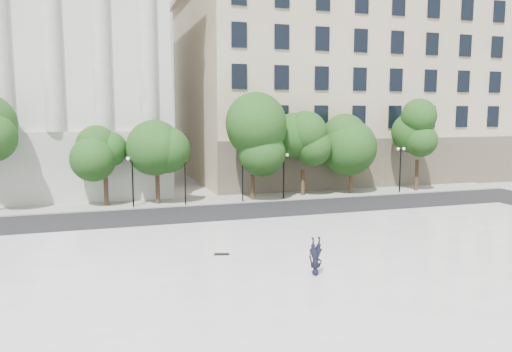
% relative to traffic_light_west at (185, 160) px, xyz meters
% --- Properties ---
extents(ground, '(160.00, 160.00, 0.00)m').
position_rel_traffic_light_west_xyz_m(ground, '(1.58, -22.30, -3.74)').
color(ground, '#B4B2AA').
rests_on(ground, ground).
extents(plaza, '(44.00, 22.00, 0.45)m').
position_rel_traffic_light_west_xyz_m(plaza, '(1.58, -19.30, -3.51)').
color(plaza, white).
rests_on(plaza, ground).
extents(street, '(60.00, 8.00, 0.02)m').
position_rel_traffic_light_west_xyz_m(street, '(1.58, -4.30, -3.73)').
color(street, black).
rests_on(street, ground).
extents(far_sidewalk, '(60.00, 4.00, 0.12)m').
position_rel_traffic_light_west_xyz_m(far_sidewalk, '(1.58, 1.70, -3.68)').
color(far_sidewalk, '#A7A59A').
rests_on(far_sidewalk, ground).
extents(building_west, '(31.50, 27.65, 25.60)m').
position_rel_traffic_light_west_xyz_m(building_west, '(-15.42, 16.27, 9.15)').
color(building_west, silver).
rests_on(building_west, ground).
extents(building_east, '(36.00, 26.15, 23.00)m').
position_rel_traffic_light_west_xyz_m(building_east, '(21.58, 16.61, 7.40)').
color(building_east, beige).
rests_on(building_east, ground).
extents(traffic_light_west, '(0.73, 1.88, 4.24)m').
position_rel_traffic_light_west_xyz_m(traffic_light_west, '(0.00, 0.00, 0.00)').
color(traffic_light_west, black).
rests_on(traffic_light_west, ground).
extents(traffic_light_east, '(0.50, 1.72, 4.18)m').
position_rel_traffic_light_west_xyz_m(traffic_light_east, '(4.81, 0.00, -0.06)').
color(traffic_light_east, black).
rests_on(traffic_light_east, ground).
extents(person_lying, '(0.65, 1.73, 0.47)m').
position_rel_traffic_light_west_xyz_m(person_lying, '(2.35, -20.24, -3.06)').
color(person_lying, black).
rests_on(person_lying, plaza).
extents(skateboard, '(0.79, 0.40, 0.08)m').
position_rel_traffic_light_west_xyz_m(skateboard, '(-0.85, -15.97, -3.25)').
color(skateboard, black).
rests_on(skateboard, plaza).
extents(street_trees, '(46.42, 5.18, 7.55)m').
position_rel_traffic_light_west_xyz_m(street_trees, '(1.65, 1.23, 1.11)').
color(street_trees, '#382619').
rests_on(street_trees, ground).
extents(lamp_posts, '(37.70, 0.28, 4.33)m').
position_rel_traffic_light_west_xyz_m(lamp_posts, '(2.11, 0.30, -0.85)').
color(lamp_posts, black).
rests_on(lamp_posts, ground).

